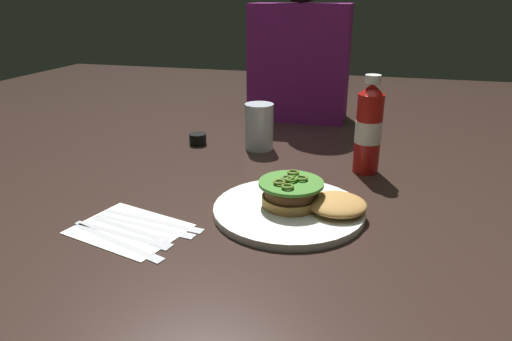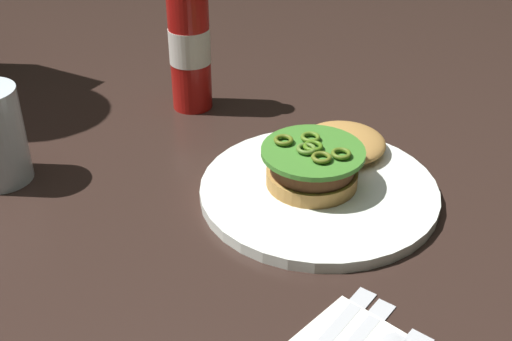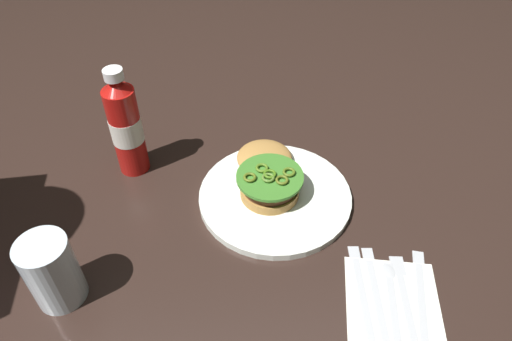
{
  "view_description": "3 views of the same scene",
  "coord_description": "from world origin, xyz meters",
  "views": [
    {
      "loc": [
        0.22,
        -0.85,
        0.38
      ],
      "look_at": [
        0.01,
        -0.08,
        0.07
      ],
      "focal_mm": 32.24,
      "sensor_mm": 36.0,
      "label": 1
    },
    {
      "loc": [
        -0.52,
        -0.34,
        0.44
      ],
      "look_at": [
        0.02,
        -0.04,
        0.05
      ],
      "focal_mm": 46.42,
      "sensor_mm": 36.0,
      "label": 2
    },
    {
      "loc": [
        -0.5,
        0.02,
        0.62
      ],
      "look_at": [
        0.07,
        -0.06,
        0.08
      ],
      "focal_mm": 32.61,
      "sensor_mm": 36.0,
      "label": 3
    }
  ],
  "objects": [
    {
      "name": "dinner_plate",
      "position": [
        0.08,
        -0.1,
        0.01
      ],
      "size": [
        0.28,
        0.28,
        0.01
      ],
      "primitive_type": "cylinder",
      "color": "white",
      "rests_on": "ground_plane"
    },
    {
      "name": "burger_sandwich",
      "position": [
        0.11,
        -0.09,
        0.03
      ],
      "size": [
        0.2,
        0.12,
        0.05
      ],
      "color": "#B07D3E",
      "rests_on": "dinner_plate"
    },
    {
      "name": "ground_plane",
      "position": [
        0.0,
        0.0,
        0.0
      ],
      "size": [
        3.0,
        3.0,
        0.0
      ],
      "primitive_type": "plane",
      "color": "black"
    },
    {
      "name": "ketchup_bottle",
      "position": [
        0.2,
        0.16,
        0.1
      ],
      "size": [
        0.06,
        0.06,
        0.22
      ],
      "color": "#B21511",
      "rests_on": "ground_plane"
    }
  ]
}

